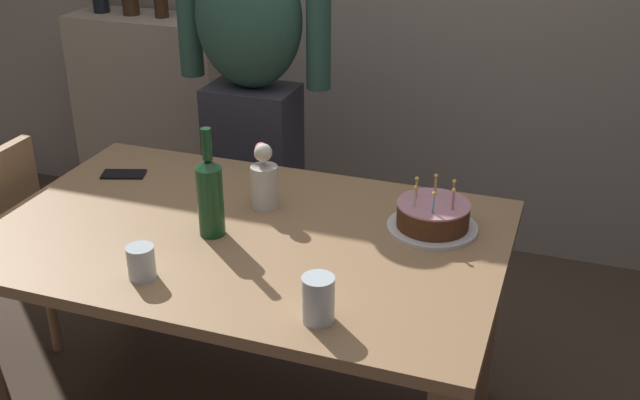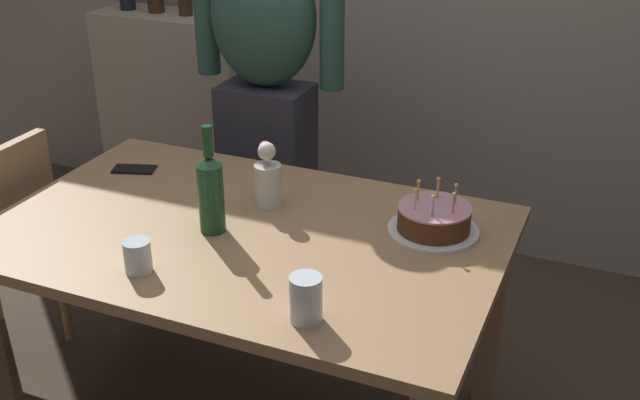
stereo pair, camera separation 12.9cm
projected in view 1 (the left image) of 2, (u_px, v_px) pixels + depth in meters
The scene contains 9 objects.
dining_table at pixel (246, 260), 2.31m from camera, with size 1.50×0.96×0.74m.
birthday_cake at pixel (433, 217), 2.27m from camera, with size 0.27×0.27×0.15m.
water_glass_near at pixel (318, 299), 1.84m from camera, with size 0.08×0.08×0.12m, color silver.
water_glass_far at pixel (141, 262), 2.02m from camera, with size 0.07×0.07×0.09m, color silver.
wine_bottle at pixel (210, 195), 2.20m from camera, with size 0.08×0.08×0.33m.
cell_phone at pixel (124, 174), 2.63m from camera, with size 0.14×0.07×0.01m, color black.
flower_vase at pixel (264, 179), 2.38m from camera, with size 0.08×0.08×0.21m.
person_man_bearded at pixel (252, 98), 2.95m from camera, with size 0.61×0.27×1.66m.
shelf_cabinet at pixel (157, 116), 3.82m from camera, with size 0.76×0.30×1.27m.
Camera 1 is at (0.87, -1.81, 1.82)m, focal length 43.57 mm.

